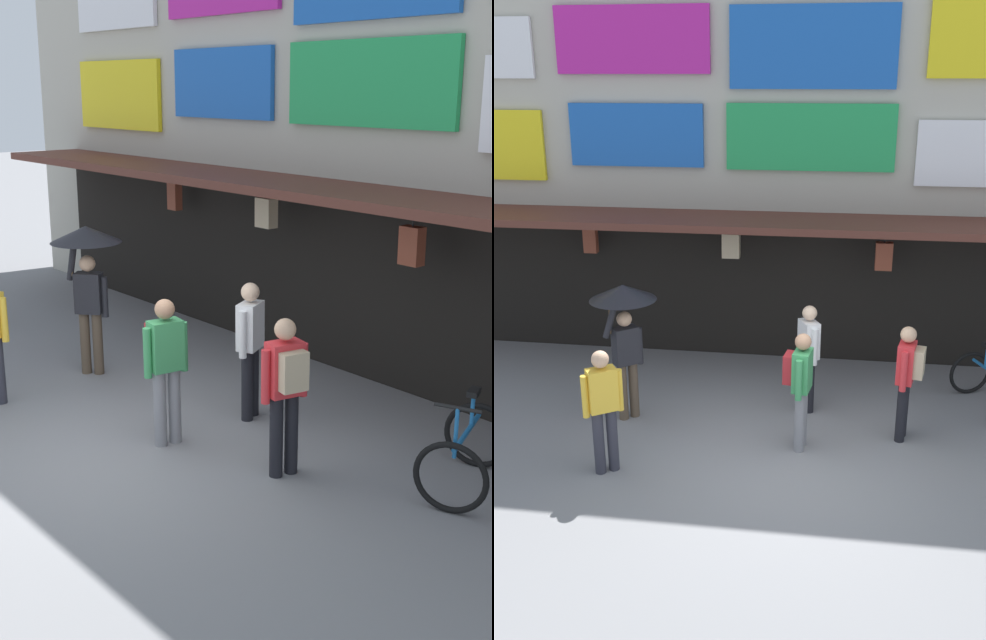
{
  "view_description": "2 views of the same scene",
  "coord_description": "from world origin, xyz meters",
  "views": [
    {
      "loc": [
        7.17,
        -4.15,
        3.89
      ],
      "look_at": [
        0.15,
        1.81,
        1.23
      ],
      "focal_mm": 45.89,
      "sensor_mm": 36.0,
      "label": 1
    },
    {
      "loc": [
        0.56,
        -7.96,
        4.88
      ],
      "look_at": [
        -0.79,
        1.33,
        1.59
      ],
      "focal_mm": 39.38,
      "sensor_mm": 36.0,
      "label": 2
    }
  ],
  "objects": [
    {
      "name": "pedestrian_in_black",
      "position": [
        0.13,
        0.66,
        0.98
      ],
      "size": [
        0.39,
        0.53,
        1.68
      ],
      "color": "gray",
      "rests_on": "ground"
    },
    {
      "name": "bicycle_parked",
      "position": [
        2.94,
        2.29,
        0.39
      ],
      "size": [
        1.09,
        1.34,
        1.05
      ],
      "color": "black",
      "rests_on": "ground"
    },
    {
      "name": "pedestrian_in_blue",
      "position": [
        0.17,
        1.85,
        0.95
      ],
      "size": [
        0.36,
        0.48,
        1.68
      ],
      "color": "black",
      "rests_on": "ground"
    },
    {
      "name": "pedestrian_with_umbrella",
      "position": [
        -2.45,
        1.2,
        1.64
      ],
      "size": [
        0.96,
        0.96,
        2.08
      ],
      "color": "brown",
      "rests_on": "ground"
    },
    {
      "name": "shopfront",
      "position": [
        0.0,
        4.57,
        3.96
      ],
      "size": [
        18.0,
        2.6,
        8.0
      ],
      "color": "#B2AD9E",
      "rests_on": "ground"
    },
    {
      "name": "pedestrian_in_purple",
      "position": [
        1.57,
        1.13,
        0.98
      ],
      "size": [
        0.41,
        0.52,
        1.68
      ],
      "color": "black",
      "rests_on": "ground"
    },
    {
      "name": "ground_plane",
      "position": [
        0.0,
        0.0,
        0.0
      ],
      "size": [
        80.0,
        80.0,
        0.0
      ],
      "primitive_type": "plane",
      "color": "slate"
    }
  ]
}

